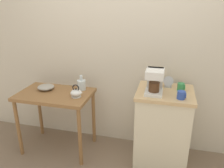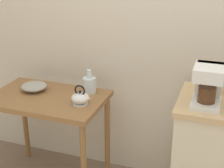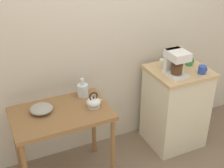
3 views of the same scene
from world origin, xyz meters
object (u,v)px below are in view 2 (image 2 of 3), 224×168
coffee_maker (208,83)px  mug_small_cream (210,86)px  bowl_stoneware (34,86)px  glass_carafe_vase (89,84)px  teakettle (80,98)px

coffee_maker → mug_small_cream: (0.00, 0.21, -0.10)m
bowl_stoneware → glass_carafe_vase: 0.44m
bowl_stoneware → glass_carafe_vase: size_ratio=1.08×
mug_small_cream → teakettle: bearing=-165.6°
glass_carafe_vase → bowl_stoneware: bearing=-165.4°
mug_small_cream → bowl_stoneware: bearing=-175.2°
mug_small_cream → coffee_maker: bearing=-90.7°
bowl_stoneware → mug_small_cream: (1.32, 0.11, 0.14)m
glass_carafe_vase → coffee_maker: (0.89, -0.21, 0.21)m
bowl_stoneware → coffee_maker: size_ratio=0.78×
bowl_stoneware → mug_small_cream: 1.34m
coffee_maker → mug_small_cream: size_ratio=2.97×
coffee_maker → glass_carafe_vase: bearing=166.9°
teakettle → coffee_maker: 0.90m
teakettle → coffee_maker: bearing=1.0°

